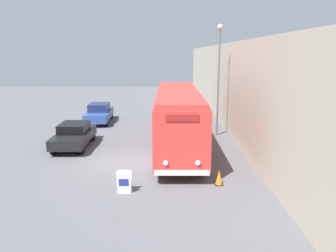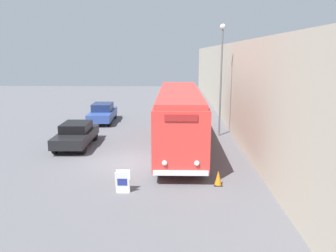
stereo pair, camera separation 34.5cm
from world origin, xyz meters
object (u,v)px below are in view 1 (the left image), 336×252
traffic_cone (219,178)px  vintage_bus (178,116)px  parked_car_near (74,135)px  parked_car_mid (100,113)px  streetlamp (219,66)px  sign_board (124,182)px

traffic_cone → vintage_bus: bearing=106.1°
parked_car_near → vintage_bus: bearing=-3.3°
vintage_bus → parked_car_near: size_ratio=2.62×
parked_car_near → parked_car_mid: 7.19m
streetlamp → parked_car_near: streetlamp is taller
vintage_bus → traffic_cone: size_ratio=17.69×
streetlamp → traffic_cone: 9.80m
vintage_bus → sign_board: vintage_bus is taller
vintage_bus → parked_car_mid: 9.75m
streetlamp → traffic_cone: (-1.17, -8.69, -4.37)m
sign_board → parked_car_near: parked_car_near is taller
parked_car_near → traffic_cone: 9.77m
vintage_bus → traffic_cone: (1.61, -5.57, -1.61)m
sign_board → parked_car_mid: (-3.84, 13.86, 0.32)m
traffic_cone → parked_car_near: bearing=143.4°
parked_car_mid → sign_board: bearing=-76.8°
parked_car_mid → traffic_cone: (7.80, -13.01, -0.45)m
streetlamp → parked_car_mid: 10.70m
parked_car_near → parked_car_mid: size_ratio=0.97×
sign_board → streetlamp: (5.13, 9.54, 4.24)m
vintage_bus → parked_car_near: (-6.22, 0.25, -1.18)m
vintage_bus → streetlamp: size_ratio=1.56×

